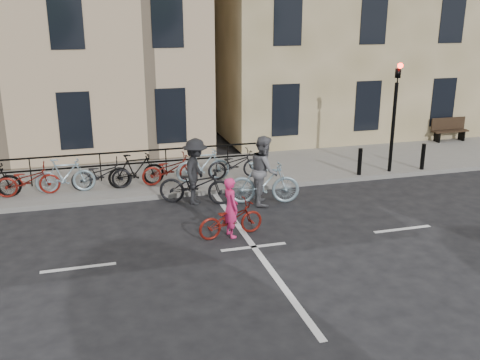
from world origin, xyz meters
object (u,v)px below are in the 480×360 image
object	(u,v)px
cyclist_pink	(231,216)
cyclist_dark	(196,178)
cyclist_grey	(264,177)
traffic_light	(395,104)
bench	(449,128)

from	to	relation	value
cyclist_pink	cyclist_dark	xyz separation A→B (m)	(-0.35, 2.59, 0.23)
cyclist_grey	traffic_light	bearing A→B (deg)	-60.21
cyclist_pink	cyclist_grey	world-z (taller)	cyclist_grey
cyclist_grey	cyclist_dark	xyz separation A→B (m)	(-1.89, 0.52, -0.05)
traffic_light	bench	size ratio (longest dim) A/B	2.44
cyclist_pink	cyclist_grey	bearing A→B (deg)	-46.48
cyclist_pink	cyclist_grey	size ratio (longest dim) A/B	0.83
bench	cyclist_dark	world-z (taller)	cyclist_dark
traffic_light	cyclist_grey	bearing A→B (deg)	-163.57
cyclist_grey	cyclist_dark	size ratio (longest dim) A/B	0.94
traffic_light	bench	world-z (taller)	traffic_light
bench	cyclist_grey	bearing A→B (deg)	-153.60
traffic_light	cyclist_grey	size ratio (longest dim) A/B	1.81
cyclist_pink	cyclist_grey	distance (m)	2.59
cyclist_pink	cyclist_dark	size ratio (longest dim) A/B	0.78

